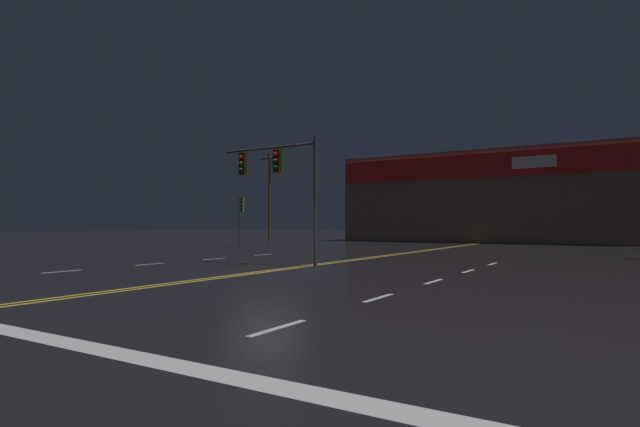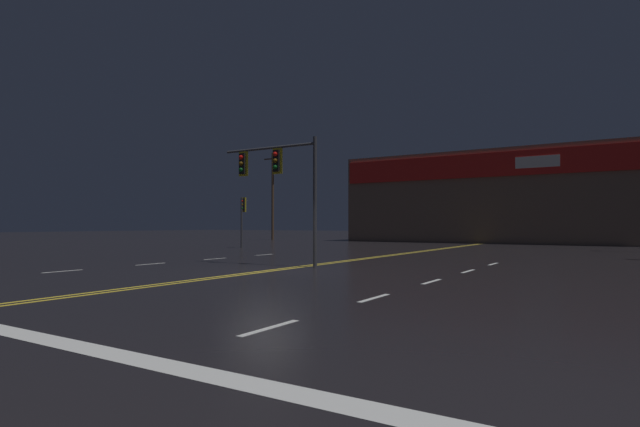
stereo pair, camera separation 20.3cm
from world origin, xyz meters
The scene contains 6 objects.
ground_plane centered at (0.00, 0.00, 0.00)m, with size 200.00×200.00×0.00m, color black.
road_markings centered at (1.24, -2.03, 0.00)m, with size 17.07×60.00×0.01m.
traffic_signal_median centered at (-1.29, 2.21, 3.65)m, with size 4.36×0.36×4.81m.
traffic_signal_corner_northwest centered at (-12.00, 12.75, 2.51)m, with size 0.42×0.36×3.42m.
building_backdrop centered at (0.00, 33.36, 3.91)m, with size 24.75×10.23×7.79m.
utility_pole_row centered at (1.58, 28.03, 5.03)m, with size 45.05×0.26×10.23m.
Camera 2 is at (10.38, -13.20, 1.56)m, focal length 28.00 mm.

